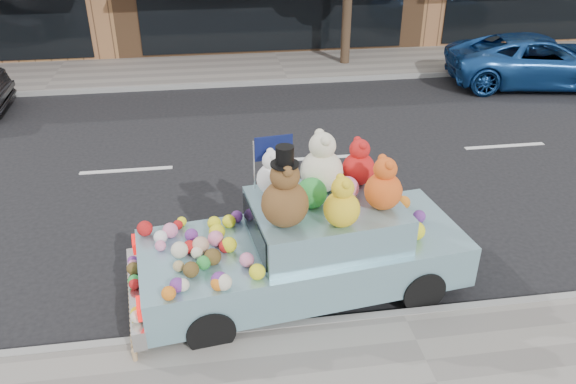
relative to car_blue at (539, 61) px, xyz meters
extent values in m
plane|color=black|center=(-6.87, -3.89, -0.69)|extent=(120.00, 120.00, 0.00)
cube|color=gray|center=(-6.87, 2.61, -0.63)|extent=(60.00, 3.00, 0.12)
cube|color=gray|center=(-6.87, -8.89, -0.62)|extent=(60.00, 0.12, 0.13)
cube|color=gray|center=(-6.87, 1.11, -0.62)|extent=(60.00, 0.12, 0.13)
cube|color=black|center=(-6.87, 4.09, 0.71)|extent=(8.50, 0.06, 2.40)
cube|color=black|center=(3.13, 4.09, 0.71)|extent=(8.50, 0.06, 2.40)
cylinder|color=#38281C|center=(-4.87, 2.61, 0.91)|extent=(0.28, 0.28, 3.20)
imported|color=#1C4D9A|center=(0.00, 0.00, 0.00)|extent=(5.26, 3.06, 1.38)
cylinder|color=black|center=(-6.56, -8.68, -0.39)|extent=(0.62, 0.27, 0.60)
cylinder|color=black|center=(-6.76, -7.13, -0.39)|extent=(0.62, 0.27, 0.60)
cylinder|color=black|center=(-9.34, -9.04, -0.39)|extent=(0.62, 0.27, 0.60)
cylinder|color=black|center=(-9.53, -7.49, -0.39)|extent=(0.62, 0.27, 0.60)
cube|color=#7DACBB|center=(-8.05, -8.08, -0.14)|extent=(4.48, 2.23, 0.60)
cube|color=#7DACBB|center=(-7.75, -8.05, 0.41)|extent=(2.07, 1.73, 0.50)
cube|color=silver|center=(-10.25, -8.37, -0.29)|extent=(0.38, 1.79, 0.26)
cube|color=red|center=(-10.11, -9.03, 0.03)|extent=(0.09, 0.29, 0.16)
cube|color=red|center=(-10.29, -7.68, 0.03)|extent=(0.09, 0.29, 0.16)
cube|color=black|center=(-8.69, -8.17, 0.41)|extent=(0.20, 1.29, 0.40)
sphere|color=brown|center=(-8.35, -8.48, 0.95)|extent=(0.58, 0.58, 0.58)
sphere|color=brown|center=(-8.35, -8.48, 1.32)|extent=(0.36, 0.36, 0.36)
sphere|color=brown|center=(-8.35, -8.60, 1.44)|extent=(0.14, 0.14, 0.14)
sphere|color=brown|center=(-8.35, -8.35, 1.44)|extent=(0.14, 0.14, 0.14)
cylinder|color=black|center=(-8.35, -8.48, 1.47)|extent=(0.34, 0.34, 0.02)
cylinder|color=black|center=(-8.35, -8.48, 1.58)|extent=(0.21, 0.21, 0.22)
sphere|color=beige|center=(-7.74, -7.69, 0.95)|extent=(0.58, 0.58, 0.58)
sphere|color=beige|center=(-7.74, -7.69, 1.32)|extent=(0.36, 0.36, 0.36)
sphere|color=beige|center=(-7.74, -7.82, 1.44)|extent=(0.14, 0.14, 0.14)
sphere|color=beige|center=(-7.74, -7.57, 1.44)|extent=(0.14, 0.14, 0.14)
sphere|color=#DD4C14|center=(-7.07, -8.26, 0.90)|extent=(0.48, 0.48, 0.48)
sphere|color=#DD4C14|center=(-7.07, -8.26, 1.21)|extent=(0.30, 0.30, 0.30)
sphere|color=#DD4C14|center=(-7.07, -8.37, 1.31)|extent=(0.11, 0.11, 0.11)
sphere|color=#DD4C14|center=(-7.07, -8.16, 1.31)|extent=(0.11, 0.11, 0.11)
sphere|color=#B61413|center=(-7.21, -7.57, 0.89)|extent=(0.45, 0.45, 0.45)
sphere|color=#B61413|center=(-7.21, -7.57, 1.18)|extent=(0.28, 0.28, 0.28)
sphere|color=#B61413|center=(-7.21, -7.67, 1.27)|extent=(0.11, 0.11, 0.11)
sphere|color=#B61413|center=(-7.21, -7.48, 1.27)|extent=(0.11, 0.11, 0.11)
sphere|color=white|center=(-8.40, -7.68, 0.87)|extent=(0.42, 0.42, 0.42)
sphere|color=white|center=(-8.40, -7.68, 1.15)|extent=(0.26, 0.26, 0.26)
sphere|color=white|center=(-8.40, -7.77, 1.23)|extent=(0.10, 0.10, 0.10)
sphere|color=white|center=(-8.40, -7.58, 1.23)|extent=(0.10, 0.10, 0.10)
sphere|color=yellow|center=(-7.68, -8.59, 0.88)|extent=(0.45, 0.45, 0.45)
sphere|color=yellow|center=(-7.68, -8.59, 1.17)|extent=(0.28, 0.28, 0.28)
sphere|color=yellow|center=(-7.68, -8.69, 1.26)|extent=(0.10, 0.10, 0.10)
sphere|color=yellow|center=(-7.68, -8.50, 1.26)|extent=(0.10, 0.10, 0.10)
sphere|color=#268B33|center=(-7.95, -8.07, 0.84)|extent=(0.40, 0.40, 0.40)
sphere|color=pink|center=(-7.46, -7.96, 0.81)|extent=(0.32, 0.32, 0.32)
sphere|color=#A81112|center=(-9.70, -7.59, 0.23)|extent=(0.13, 0.13, 0.13)
sphere|color=beige|center=(-9.61, -8.94, 0.24)|extent=(0.16, 0.16, 0.16)
sphere|color=#61287C|center=(-8.89, -7.52, 0.24)|extent=(0.17, 0.17, 0.17)
sphere|color=orange|center=(-9.76, -9.08, 0.24)|extent=(0.17, 0.17, 0.17)
sphere|color=yellow|center=(-9.00, -7.65, 0.25)|extent=(0.19, 0.19, 0.19)
sphere|color=pink|center=(-9.91, -8.08, 0.23)|extent=(0.14, 0.14, 0.14)
sphere|color=#A81112|center=(-9.53, -8.18, 0.25)|extent=(0.17, 0.17, 0.17)
sphere|color=#A81112|center=(-9.08, -8.23, 0.24)|extent=(0.16, 0.16, 0.16)
sphere|color=#268B33|center=(-9.36, -8.55, 0.25)|extent=(0.18, 0.18, 0.18)
sphere|color=beige|center=(-9.44, -8.31, 0.24)|extent=(0.16, 0.16, 0.16)
sphere|color=#61287C|center=(-9.51, -7.91, 0.25)|extent=(0.18, 0.18, 0.18)
sphere|color=yellow|center=(-8.74, -8.85, 0.26)|extent=(0.20, 0.20, 0.20)
sphere|color=yellow|center=(-9.18, -7.91, 0.27)|extent=(0.22, 0.22, 0.22)
sphere|color=tan|center=(-9.67, -8.55, 0.23)|extent=(0.14, 0.14, 0.14)
sphere|color=#503A16|center=(-9.25, -8.47, 0.27)|extent=(0.22, 0.22, 0.22)
sphere|color=#61287C|center=(-9.19, -8.95, 0.26)|extent=(0.21, 0.21, 0.21)
sphere|color=pink|center=(-9.20, -8.06, 0.26)|extent=(0.21, 0.21, 0.21)
sphere|color=white|center=(-9.91, -7.90, 0.25)|extent=(0.18, 0.18, 0.18)
sphere|color=orange|center=(-9.20, -8.99, 0.25)|extent=(0.18, 0.18, 0.18)
sphere|color=pink|center=(-8.84, -8.58, 0.25)|extent=(0.18, 0.18, 0.18)
sphere|color=#A81112|center=(-10.13, -7.68, 0.27)|extent=(0.21, 0.21, 0.21)
sphere|color=#503A16|center=(-9.51, -8.69, 0.26)|extent=(0.20, 0.20, 0.20)
sphere|color=beige|center=(-9.14, -8.99, 0.26)|extent=(0.20, 0.20, 0.20)
sphere|color=yellow|center=(-9.21, -7.66, 0.25)|extent=(0.19, 0.19, 0.19)
sphere|color=yellow|center=(-9.04, -8.23, 0.26)|extent=(0.20, 0.20, 0.20)
sphere|color=#61287C|center=(-9.67, -8.95, 0.25)|extent=(0.18, 0.18, 0.18)
sphere|color=beige|center=(-9.66, -8.27, 0.27)|extent=(0.22, 0.22, 0.22)
sphere|color=pink|center=(-9.79, -7.78, 0.26)|extent=(0.21, 0.21, 0.21)
sphere|color=yellow|center=(-9.65, -7.51, 0.23)|extent=(0.14, 0.14, 0.14)
sphere|color=#D8A88C|center=(-9.39, -8.21, 0.28)|extent=(0.22, 0.22, 0.22)
sphere|color=beige|center=(-10.17, -9.03, -0.09)|extent=(0.14, 0.14, 0.14)
sphere|color=pink|center=(-10.30, -7.94, -0.10)|extent=(0.12, 0.12, 0.12)
sphere|color=yellow|center=(-10.17, -8.95, -0.09)|extent=(0.14, 0.14, 0.14)
sphere|color=#61287C|center=(-10.31, -7.90, -0.09)|extent=(0.14, 0.14, 0.14)
sphere|color=#A81112|center=(-10.24, -8.40, -0.09)|extent=(0.14, 0.14, 0.14)
sphere|color=#268B33|center=(-10.25, -8.35, -0.08)|extent=(0.16, 0.16, 0.16)
sphere|color=#503A16|center=(-10.28, -8.09, -0.07)|extent=(0.17, 0.17, 0.17)
sphere|color=yellow|center=(-6.68, -7.40, 0.26)|extent=(0.20, 0.20, 0.20)
sphere|color=yellow|center=(-6.59, -8.30, 0.29)|extent=(0.26, 0.26, 0.26)
sphere|color=orange|center=(-6.48, -7.51, 0.26)|extent=(0.20, 0.20, 0.20)
sphere|color=#61287C|center=(-6.39, -7.90, 0.25)|extent=(0.18, 0.18, 0.18)
cylinder|color=#997A54|center=(-10.22, -9.22, -0.52)|extent=(0.06, 0.06, 0.17)
sphere|color=#997A54|center=(-10.22, -9.22, -0.43)|extent=(0.07, 0.07, 0.07)
cylinder|color=#997A54|center=(-10.23, -9.13, -0.52)|extent=(0.06, 0.06, 0.17)
sphere|color=#997A54|center=(-10.23, -9.13, -0.43)|extent=(0.07, 0.07, 0.07)
cylinder|color=#997A54|center=(-10.24, -9.04, -0.52)|extent=(0.06, 0.06, 0.17)
sphere|color=#997A54|center=(-10.24, -9.04, -0.43)|extent=(0.07, 0.07, 0.07)
cylinder|color=#997A54|center=(-10.26, -8.95, -0.52)|extent=(0.06, 0.06, 0.17)
sphere|color=#997A54|center=(-10.26, -8.95, -0.43)|extent=(0.07, 0.07, 0.07)
cylinder|color=#997A54|center=(-10.27, -8.86, -0.52)|extent=(0.06, 0.06, 0.17)
sphere|color=#997A54|center=(-10.27, -8.86, -0.43)|extent=(0.07, 0.07, 0.07)
cylinder|color=#997A54|center=(-10.28, -8.78, -0.52)|extent=(0.06, 0.06, 0.17)
sphere|color=#997A54|center=(-10.28, -8.78, -0.43)|extent=(0.07, 0.07, 0.07)
cylinder|color=#997A54|center=(-10.29, -8.69, -0.52)|extent=(0.06, 0.06, 0.17)
sphere|color=#997A54|center=(-10.29, -8.69, -0.43)|extent=(0.07, 0.07, 0.07)
cylinder|color=#997A54|center=(-10.30, -8.60, -0.52)|extent=(0.06, 0.06, 0.17)
sphere|color=#997A54|center=(-10.30, -8.60, -0.43)|extent=(0.07, 0.07, 0.07)
cylinder|color=#997A54|center=(-10.31, -8.51, -0.52)|extent=(0.06, 0.06, 0.17)
sphere|color=#997A54|center=(-10.31, -8.51, -0.43)|extent=(0.07, 0.07, 0.07)
cylinder|color=#997A54|center=(-10.32, -8.42, -0.52)|extent=(0.06, 0.06, 0.17)
sphere|color=#997A54|center=(-10.32, -8.42, -0.43)|extent=(0.07, 0.07, 0.07)
cylinder|color=#997A54|center=(-10.33, -8.33, -0.52)|extent=(0.06, 0.06, 0.17)
sphere|color=#997A54|center=(-10.33, -8.33, -0.43)|extent=(0.07, 0.07, 0.07)
cylinder|color=#997A54|center=(-10.35, -8.24, -0.52)|extent=(0.06, 0.06, 0.17)
sphere|color=#997A54|center=(-10.35, -8.24, -0.43)|extent=(0.07, 0.07, 0.07)
cylinder|color=#997A54|center=(-10.36, -8.15, -0.52)|extent=(0.06, 0.06, 0.17)
sphere|color=#997A54|center=(-10.36, -8.15, -0.43)|extent=(0.07, 0.07, 0.07)
cylinder|color=#997A54|center=(-10.37, -8.07, -0.52)|extent=(0.06, 0.06, 0.17)
sphere|color=#997A54|center=(-10.37, -8.07, -0.43)|extent=(0.07, 0.07, 0.07)
cylinder|color=#997A54|center=(-10.38, -7.98, -0.52)|extent=(0.06, 0.06, 0.17)
sphere|color=#997A54|center=(-10.38, -7.98, -0.43)|extent=(0.07, 0.07, 0.07)
cylinder|color=#997A54|center=(-10.39, -7.89, -0.52)|extent=(0.06, 0.06, 0.17)
sphere|color=#997A54|center=(-10.39, -7.89, -0.43)|extent=(0.07, 0.07, 0.07)
cylinder|color=#997A54|center=(-10.40, -7.80, -0.52)|extent=(0.06, 0.06, 0.17)
sphere|color=#997A54|center=(-10.40, -7.80, -0.43)|extent=(0.07, 0.07, 0.07)
cylinder|color=#997A54|center=(-10.41, -7.71, -0.52)|extent=(0.06, 0.06, 0.17)
sphere|color=#997A54|center=(-10.41, -7.71, -0.43)|extent=(0.07, 0.07, 0.07)
cylinder|color=#997A54|center=(-10.43, -7.62, -0.52)|extent=(0.06, 0.06, 0.17)
sphere|color=#997A54|center=(-10.43, -7.62, -0.43)|extent=(0.07, 0.07, 0.07)
cylinder|color=#997A54|center=(-10.44, -7.53, -0.52)|extent=(0.06, 0.06, 0.17)
sphere|color=#997A54|center=(-10.44, -7.53, -0.43)|extent=(0.07, 0.07, 0.07)
cylinder|color=silver|center=(-8.63, -7.50, 1.01)|extent=(0.02, 0.02, 0.70)
cube|color=#0C1447|center=(-8.35, -7.45, 1.22)|extent=(0.52, 0.09, 0.34)
camera|label=1|loc=(-9.17, -14.21, 4.28)|focal=35.00mm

